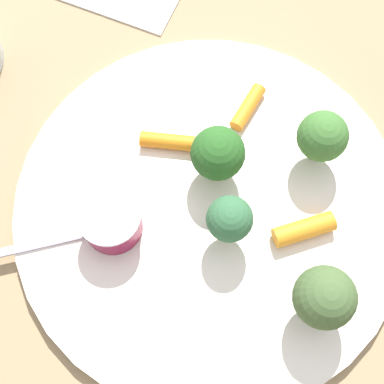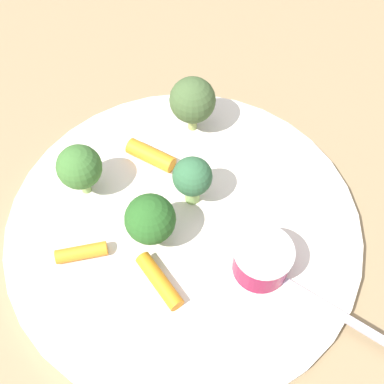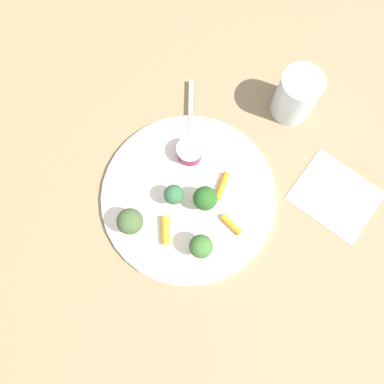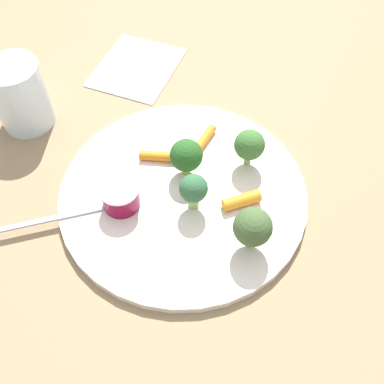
{
  "view_description": "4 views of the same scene",
  "coord_description": "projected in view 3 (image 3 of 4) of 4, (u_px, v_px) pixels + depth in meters",
  "views": [
    {
      "loc": [
        0.13,
        0.05,
        0.43
      ],
      "look_at": [
        -0.0,
        -0.02,
        0.02
      ],
      "focal_mm": 52.53,
      "sensor_mm": 36.0,
      "label": 1
    },
    {
      "loc": [
        -0.04,
        -0.2,
        0.37
      ],
      "look_at": [
        0.01,
        0.02,
        0.03
      ],
      "focal_mm": 44.24,
      "sensor_mm": 36.0,
      "label": 2
    },
    {
      "loc": [
        -0.11,
        0.11,
        0.64
      ],
      "look_at": [
        -0.0,
        -0.01,
        0.02
      ],
      "focal_mm": 34.2,
      "sensor_mm": 36.0,
      "label": 3
    },
    {
      "loc": [
        0.29,
        0.16,
        0.47
      ],
      "look_at": [
        0.0,
        0.01,
        0.02
      ],
      "focal_mm": 42.68,
      "sensor_mm": 36.0,
      "label": 4
    }
  ],
  "objects": [
    {
      "name": "drinking_glass",
      "position": [
        296.0,
        96.0,
        0.65
      ],
      "size": [
        0.07,
        0.07,
        0.1
      ],
      "primitive_type": "cylinder",
      "color": "silver",
      "rests_on": "ground_plane"
    },
    {
      "name": "sauce_cup",
      "position": [
        190.0,
        152.0,
        0.65
      ],
      "size": [
        0.05,
        0.05,
        0.03
      ],
      "color": "maroon",
      "rests_on": "plate"
    },
    {
      "name": "broccoli_floret_1",
      "position": [
        130.0,
        221.0,
        0.59
      ],
      "size": [
        0.04,
        0.04,
        0.06
      ],
      "color": "#94A959",
      "rests_on": "plate"
    },
    {
      "name": "broccoli_floret_0",
      "position": [
        174.0,
        195.0,
        0.61
      ],
      "size": [
        0.03,
        0.03,
        0.05
      ],
      "color": "#92BD65",
      "rests_on": "plate"
    },
    {
      "name": "carrot_stick_0",
      "position": [
        222.0,
        186.0,
        0.64
      ],
      "size": [
        0.03,
        0.05,
        0.01
      ],
      "primitive_type": "cylinder",
      "rotation": [
        1.57,
        0.0,
        3.52
      ],
      "color": "orange",
      "rests_on": "plate"
    },
    {
      "name": "ground_plane",
      "position": [
        189.0,
        197.0,
        0.66
      ],
      "size": [
        2.4,
        2.4,
        0.0
      ],
      "primitive_type": "plane",
      "color": "#8B7250"
    },
    {
      "name": "plate",
      "position": [
        189.0,
        197.0,
        0.65
      ],
      "size": [
        0.31,
        0.31,
        0.01
      ],
      "primitive_type": "cylinder",
      "color": "silver",
      "rests_on": "ground_plane"
    },
    {
      "name": "broccoli_floret_3",
      "position": [
        201.0,
        246.0,
        0.59
      ],
      "size": [
        0.04,
        0.04,
        0.05
      ],
      "color": "#8BB15E",
      "rests_on": "plate"
    },
    {
      "name": "broccoli_floret_2",
      "position": [
        205.0,
        198.0,
        0.61
      ],
      "size": [
        0.04,
        0.04,
        0.05
      ],
      "color": "#92C05C",
      "rests_on": "plate"
    },
    {
      "name": "carrot_stick_1",
      "position": [
        231.0,
        225.0,
        0.62
      ],
      "size": [
        0.04,
        0.01,
        0.01
      ],
      "primitive_type": "cylinder",
      "rotation": [
        1.57,
        0.0,
        4.68
      ],
      "color": "orange",
      "rests_on": "plate"
    },
    {
      "name": "carrot_stick_2",
      "position": [
        166.0,
        231.0,
        0.62
      ],
      "size": [
        0.04,
        0.04,
        0.02
      ],
      "primitive_type": "cylinder",
      "rotation": [
        1.57,
        0.0,
        0.8
      ],
      "color": "orange",
      "rests_on": "plate"
    },
    {
      "name": "fork",
      "position": [
        191.0,
        121.0,
        0.68
      ],
      "size": [
        0.12,
        0.13,
        0.0
      ],
      "color": "#B5ACBF",
      "rests_on": "plate"
    },
    {
      "name": "napkin",
      "position": [
        335.0,
        196.0,
        0.65
      ],
      "size": [
        0.15,
        0.13,
        0.0
      ],
      "primitive_type": "cube",
      "rotation": [
        0.0,
        0.0,
        0.09
      ],
      "color": "white",
      "rests_on": "ground_plane"
    }
  ]
}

